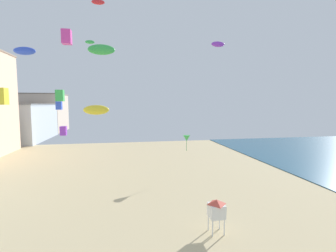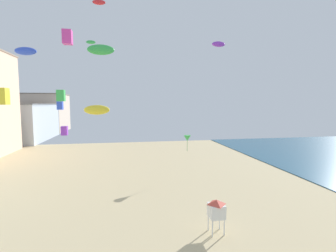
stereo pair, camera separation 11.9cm
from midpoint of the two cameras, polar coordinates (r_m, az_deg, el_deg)
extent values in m
cube|color=#ADB7C1|center=(75.47, -32.64, 0.66)|extent=(16.22, 21.69, 9.35)
cube|color=slate|center=(75.31, -32.82, 4.32)|extent=(16.55, 22.13, 0.30)
cube|color=#C6B29E|center=(94.62, -28.02, 2.66)|extent=(15.62, 15.90, 12.75)
cube|color=slate|center=(94.62, -28.19, 6.61)|extent=(15.93, 16.22, 0.30)
cylinder|color=white|center=(19.24, 10.27, -22.66)|extent=(0.10, 0.10, 1.20)
cylinder|color=white|center=(19.54, 12.94, -22.24)|extent=(0.10, 0.10, 1.20)
cylinder|color=white|center=(19.99, 9.29, -21.52)|extent=(0.10, 0.10, 1.20)
cylinder|color=white|center=(20.28, 11.86, -21.15)|extent=(0.10, 0.10, 1.20)
cube|color=white|center=(19.28, 11.15, -18.97)|extent=(1.10, 1.10, 1.00)
pyramid|color=#D14C3D|center=(19.02, 11.19, -17.12)|extent=(1.10, 1.10, 0.35)
cube|color=blue|center=(40.82, -24.35, 4.41)|extent=(0.81, 0.81, 1.27)
cone|color=green|center=(32.39, 4.30, -2.88)|extent=(0.92, 0.92, 0.76)
cylinder|color=#277C35|center=(32.56, 4.29, -4.71)|extent=(0.05, 0.05, 1.34)
ellipsoid|color=red|center=(37.99, -16.23, 26.22)|extent=(1.75, 0.49, 0.68)
cube|color=#DB3D9E|center=(31.37, -22.86, 18.75)|extent=(1.01, 1.01, 1.58)
cube|color=purple|center=(41.32, -23.48, -1.04)|extent=(0.90, 0.90, 1.42)
ellipsoid|color=blue|center=(32.20, -30.77, 14.95)|extent=(2.29, 0.64, 0.89)
ellipsoid|color=yellow|center=(29.08, -16.65, 3.66)|extent=(2.87, 0.80, 1.12)
cube|color=yellow|center=(30.45, -34.79, 5.76)|extent=(1.10, 1.10, 1.73)
cube|color=green|center=(36.85, -24.19, 6.55)|extent=(1.00, 1.00, 1.57)
ellipsoid|color=green|center=(40.05, -18.00, 18.29)|extent=(1.38, 0.38, 0.54)
ellipsoid|color=purple|center=(31.47, 11.55, 18.34)|extent=(1.67, 0.46, 0.65)
ellipsoid|color=green|center=(13.65, -15.66, 16.93)|extent=(1.38, 0.38, 0.54)
camera|label=1|loc=(0.06, -90.18, -0.02)|focal=25.89mm
camera|label=2|loc=(0.06, 89.82, 0.02)|focal=25.89mm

